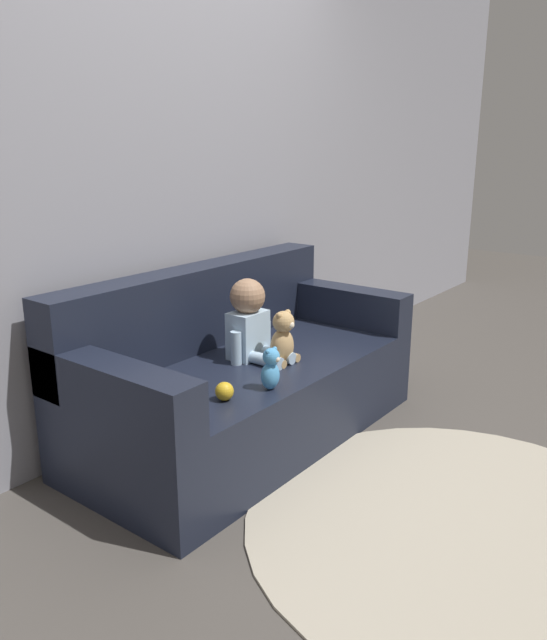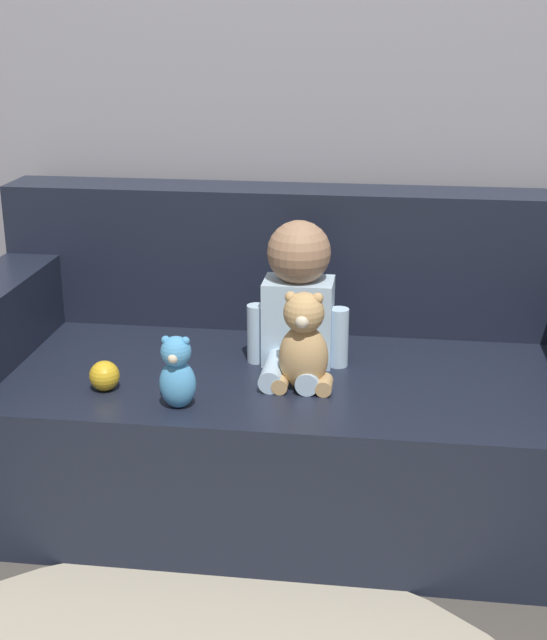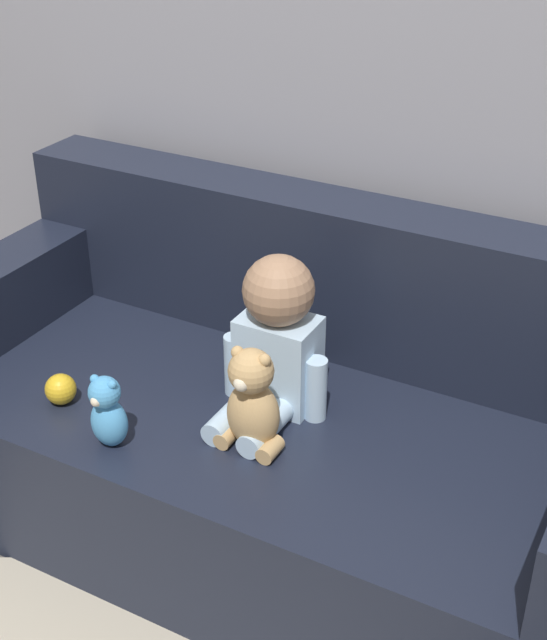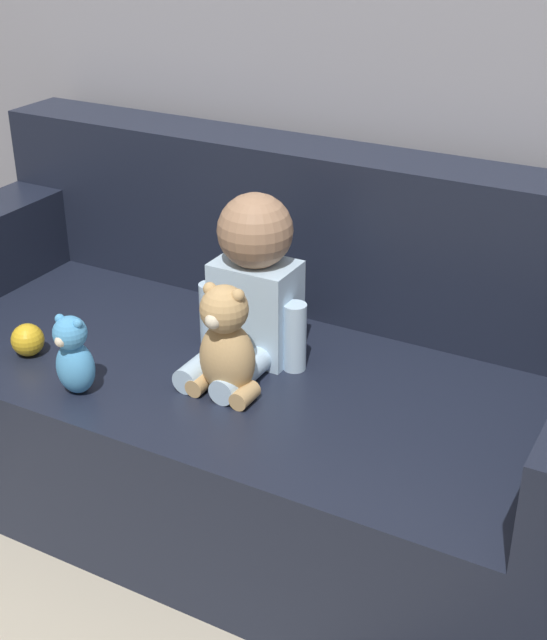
# 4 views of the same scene
# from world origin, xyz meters

# --- Properties ---
(ground_plane) EXTENTS (12.00, 12.00, 0.00)m
(ground_plane) POSITION_xyz_m (0.00, 0.00, 0.00)
(ground_plane) COLOR #4C4742
(couch) EXTENTS (1.73, 0.81, 0.79)m
(couch) POSITION_xyz_m (0.00, 0.05, 0.29)
(couch) COLOR black
(couch) RESTS_ON ground_plane
(person_baby) EXTENTS (0.26, 0.31, 0.38)m
(person_baby) POSITION_xyz_m (0.01, 0.00, 0.57)
(person_baby) COLOR silver
(person_baby) RESTS_ON couch
(teddy_bear_brown) EXTENTS (0.15, 0.11, 0.25)m
(teddy_bear_brown) POSITION_xyz_m (0.04, -0.16, 0.51)
(teddy_bear_brown) COLOR tan
(teddy_bear_brown) RESTS_ON couch
(plush_toy_side) EXTENTS (0.09, 0.08, 0.18)m
(plush_toy_side) POSITION_xyz_m (-0.23, -0.31, 0.48)
(plush_toy_side) COLOR #4C9EDB
(plush_toy_side) RESTS_ON couch
(toy_ball) EXTENTS (0.07, 0.07, 0.07)m
(toy_ball) POSITION_xyz_m (-0.43, -0.23, 0.43)
(toy_ball) COLOR gold
(toy_ball) RESTS_ON couch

